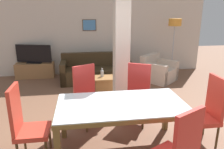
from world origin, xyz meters
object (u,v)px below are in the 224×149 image
object	(u,v)px
dining_table	(121,112)
dining_chair_head_left	(25,122)
bottle	(102,73)
floor_lamp	(175,27)
coffee_table	(104,84)
dining_chair_head_right	(208,110)
dining_chair_far_left	(87,95)
dining_chair_far_right	(137,93)
sofa	(96,72)
tv_screen	(34,54)
tv_stand	(35,70)
armchair	(158,72)

from	to	relation	value
dining_table	dining_chair_head_left	xyz separation A→B (m)	(-1.38, 0.00, -0.06)
bottle	floor_lamp	world-z (taller)	floor_lamp
coffee_table	floor_lamp	size ratio (longest dim) A/B	0.30
dining_chair_head_right	bottle	distance (m)	2.94
dining_chair_far_left	floor_lamp	size ratio (longest dim) A/B	0.62
dining_chair_head_left	bottle	xyz separation A→B (m)	(1.35, 2.58, -0.09)
dining_table	coffee_table	world-z (taller)	dining_table
dining_chair_head_right	dining_chair_far_right	size ratio (longest dim) A/B	1.00
dining_chair_head_right	bottle	size ratio (longest dim) A/B	5.00
coffee_table	bottle	bearing A→B (deg)	124.88
coffee_table	sofa	bearing A→B (deg)	99.13
dining_chair_head_left	floor_lamp	distance (m)	5.33
coffee_table	tv_screen	world-z (taller)	tv_screen
sofa	tv_stand	distance (m)	1.97
dining_chair_far_right	bottle	distance (m)	1.78
dining_chair_far_left	dining_chair_head_right	distance (m)	2.07
dining_chair_far_left	tv_stand	distance (m)	3.51
dining_chair_head_left	sofa	size ratio (longest dim) A/B	0.55
dining_chair_head_left	bottle	world-z (taller)	dining_chair_head_left
sofa	coffee_table	world-z (taller)	sofa
coffee_table	armchair	bearing A→B (deg)	21.74
dining_table	floor_lamp	distance (m)	4.46
armchair	bottle	world-z (taller)	armchair
dining_chair_far_left	floor_lamp	distance (m)	4.07
dining_chair_far_right	coffee_table	distance (m)	1.75
dining_chair_head_right	coffee_table	bearing A→B (deg)	28.68
dining_chair_head_left	tv_screen	distance (m)	4.10
dining_chair_head_left	sofa	world-z (taller)	dining_chair_head_left
dining_chair_far_left	dining_chair_head_left	bearing A→B (deg)	17.85
sofa	floor_lamp	bearing A→B (deg)	-174.80
armchair	tv_stand	xyz separation A→B (m)	(-3.75, 0.85, -0.04)
dining_table	bottle	world-z (taller)	dining_table
armchair	coffee_table	bearing A→B (deg)	-19.44
dining_table	bottle	xyz separation A→B (m)	(-0.03, 2.58, -0.16)
dining_chair_far_right	armchair	bearing A→B (deg)	-90.04
dining_table	floor_lamp	bearing A→B (deg)	57.19
tv_stand	floor_lamp	world-z (taller)	floor_lamp
dining_table	armchair	world-z (taller)	dining_table
dining_chair_far_right	armchair	xyz separation A→B (m)	(1.27, 2.33, -0.30)
dining_chair_far_right	tv_stand	bearing A→B (deg)	-23.61
dining_chair_far_left	bottle	distance (m)	1.73
dining_chair_head_right	armchair	distance (m)	3.24
armchair	dining_table	bearing A→B (deg)	20.34
sofa	tv_stand	size ratio (longest dim) A/B	1.75
floor_lamp	dining_chair_head_left	bearing A→B (deg)	-135.57
armchair	tv_screen	xyz separation A→B (m)	(-3.75, 0.85, 0.48)
dining_chair_far_right	tv_screen	size ratio (longest dim) A/B	1.01
dining_chair_head_right	armchair	world-z (taller)	dining_chair_head_right
sofa	tv_screen	size ratio (longest dim) A/B	1.86
dining_chair_far_right	dining_chair_head_left	xyz separation A→B (m)	(-1.85, -0.87, 0.00)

